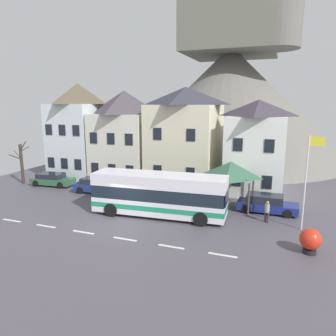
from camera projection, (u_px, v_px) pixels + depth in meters
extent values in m
cube|color=#504B56|center=(119.00, 225.00, 21.56)|extent=(40.00, 60.00, 0.06)
cube|color=silver|center=(12.00, 220.00, 22.34)|extent=(1.60, 0.20, 0.01)
cube|color=silver|center=(46.00, 226.00, 21.32)|extent=(1.60, 0.20, 0.01)
cube|color=silver|center=(84.00, 232.00, 20.30)|extent=(1.60, 0.20, 0.01)
cube|color=silver|center=(125.00, 239.00, 19.28)|extent=(1.60, 0.20, 0.01)
cube|color=silver|center=(171.00, 247.00, 18.26)|extent=(1.60, 0.20, 0.01)
cube|color=silver|center=(223.00, 255.00, 17.24)|extent=(1.60, 0.20, 0.01)
cube|color=silver|center=(80.00, 140.00, 35.62)|extent=(5.12, 5.94, 8.08)
pyramid|color=brown|center=(78.00, 94.00, 34.58)|extent=(5.12, 5.94, 2.24)
cube|color=black|center=(51.00, 162.00, 33.87)|extent=(0.80, 0.06, 1.10)
cube|color=black|center=(64.00, 163.00, 33.29)|extent=(0.80, 0.06, 1.10)
cube|color=black|center=(78.00, 164.00, 32.71)|extent=(0.80, 0.06, 1.10)
cube|color=black|center=(49.00, 130.00, 33.16)|extent=(0.80, 0.06, 1.10)
cube|color=black|center=(62.00, 130.00, 32.58)|extent=(0.80, 0.06, 1.10)
cube|color=black|center=(76.00, 130.00, 32.00)|extent=(0.80, 0.06, 1.10)
cube|color=silver|center=(125.00, 147.00, 33.72)|extent=(5.91, 5.82, 7.08)
pyramid|color=#473F48|center=(124.00, 102.00, 32.77)|extent=(5.91, 5.82, 2.37)
cube|color=black|center=(95.00, 168.00, 32.06)|extent=(0.80, 0.06, 1.10)
cube|color=black|center=(112.00, 169.00, 31.39)|extent=(0.80, 0.06, 1.10)
cube|color=black|center=(130.00, 171.00, 30.72)|extent=(0.80, 0.06, 1.10)
cube|color=black|center=(94.00, 138.00, 31.44)|extent=(0.80, 0.06, 1.10)
cube|color=black|center=(111.00, 139.00, 30.77)|extent=(0.80, 0.06, 1.10)
cube|color=black|center=(129.00, 139.00, 30.10)|extent=(0.80, 0.06, 1.10)
cube|color=beige|center=(185.00, 145.00, 31.90)|extent=(6.41, 6.90, 8.02)
pyramid|color=#343440|center=(186.00, 96.00, 30.93)|extent=(6.41, 6.90, 1.71)
cube|color=black|center=(158.00, 171.00, 29.67)|extent=(0.80, 0.06, 1.10)
cube|color=black|center=(190.00, 173.00, 28.58)|extent=(0.80, 0.06, 1.10)
cube|color=black|center=(157.00, 134.00, 28.97)|extent=(0.80, 0.06, 1.10)
cube|color=black|center=(191.00, 135.00, 27.88)|extent=(0.80, 0.06, 1.10)
cube|color=white|center=(256.00, 154.00, 29.54)|extent=(5.08, 6.71, 7.02)
pyramid|color=#3C3643|center=(259.00, 108.00, 28.68)|extent=(5.08, 6.71, 1.47)
cube|color=black|center=(236.00, 180.00, 27.23)|extent=(0.80, 0.06, 1.10)
cube|color=black|center=(267.00, 182.00, 26.36)|extent=(0.80, 0.06, 1.10)
cube|color=black|center=(238.00, 145.00, 26.61)|extent=(0.80, 0.06, 1.10)
cube|color=black|center=(269.00, 146.00, 25.75)|extent=(0.80, 0.06, 1.10)
cone|color=slate|center=(229.00, 103.00, 46.99)|extent=(33.83, 33.83, 16.30)
cube|color=slate|center=(232.00, 26.00, 44.82)|extent=(12.51, 12.51, 7.96)
cylinder|color=slate|center=(278.00, 13.00, 39.74)|extent=(6.06, 6.06, 8.76)
cube|color=white|center=(159.00, 205.00, 23.19)|extent=(9.92, 3.08, 1.09)
cube|color=#1E8C60|center=(159.00, 204.00, 23.18)|extent=(9.94, 3.11, 0.36)
cube|color=#19232D|center=(159.00, 192.00, 22.99)|extent=(9.82, 3.04, 0.92)
cube|color=white|center=(159.00, 180.00, 22.81)|extent=(9.92, 3.08, 0.86)
cube|color=#19232D|center=(227.00, 198.00, 21.63)|extent=(0.20, 2.05, 0.88)
cylinder|color=black|center=(206.00, 208.00, 23.43)|extent=(1.02, 0.35, 1.00)
cylinder|color=black|center=(201.00, 219.00, 21.23)|extent=(1.02, 0.35, 1.00)
cylinder|color=black|center=(124.00, 201.00, 25.28)|extent=(1.02, 0.35, 1.00)
cylinder|color=black|center=(111.00, 210.00, 23.08)|extent=(1.02, 0.35, 1.00)
cylinder|color=#473D33|center=(214.00, 185.00, 27.47)|extent=(0.14, 0.14, 2.40)
cylinder|color=#473D33|center=(253.00, 188.00, 26.34)|extent=(0.14, 0.14, 2.40)
cylinder|color=#473D33|center=(205.00, 195.00, 24.43)|extent=(0.14, 0.14, 2.40)
cylinder|color=#473D33|center=(249.00, 199.00, 23.31)|extent=(0.14, 0.14, 2.40)
pyramid|color=#346248|center=(231.00, 169.00, 25.02)|extent=(3.60, 3.60, 1.24)
cube|color=navy|center=(98.00, 187.00, 29.30)|extent=(4.48, 2.14, 0.69)
cube|color=#1E232D|center=(96.00, 181.00, 29.24)|extent=(2.74, 1.76, 0.48)
cylinder|color=black|center=(116.00, 188.00, 29.77)|extent=(0.66, 0.26, 0.64)
cylinder|color=black|center=(109.00, 192.00, 28.22)|extent=(0.66, 0.26, 0.64)
cylinder|color=black|center=(89.00, 186.00, 30.47)|extent=(0.66, 0.26, 0.64)
cylinder|color=black|center=(80.00, 190.00, 28.92)|extent=(0.66, 0.26, 0.64)
cube|color=#2D5B3C|center=(53.00, 181.00, 31.82)|extent=(4.35, 2.08, 0.59)
cube|color=#1E232D|center=(51.00, 176.00, 31.77)|extent=(2.65, 1.73, 0.47)
cylinder|color=black|center=(70.00, 181.00, 32.27)|extent=(0.65, 0.25, 0.64)
cylinder|color=black|center=(60.00, 185.00, 30.70)|extent=(0.65, 0.25, 0.64)
cylinder|color=black|center=(46.00, 180.00, 33.00)|extent=(0.65, 0.25, 0.64)
cylinder|color=black|center=(36.00, 183.00, 31.43)|extent=(0.65, 0.25, 0.64)
cube|color=navy|center=(267.00, 206.00, 23.98)|extent=(4.43, 1.74, 0.58)
cube|color=#1E232D|center=(265.00, 198.00, 23.93)|extent=(2.66, 1.53, 0.60)
cylinder|color=black|center=(288.00, 207.00, 24.25)|extent=(0.64, 0.20, 0.64)
cylinder|color=black|center=(288.00, 214.00, 22.75)|extent=(0.64, 0.20, 0.64)
cylinder|color=black|center=(249.00, 203.00, 25.26)|extent=(0.64, 0.20, 0.64)
cylinder|color=black|center=(246.00, 209.00, 23.76)|extent=(0.64, 0.20, 0.64)
cylinder|color=black|center=(217.00, 209.00, 23.59)|extent=(0.16, 0.16, 0.78)
cylinder|color=black|center=(219.00, 210.00, 23.40)|extent=(0.16, 0.16, 0.78)
cylinder|color=#2D382D|center=(218.00, 201.00, 23.36)|extent=(0.33, 0.33, 0.60)
sphere|color=#D1AD89|center=(219.00, 196.00, 23.28)|extent=(0.24, 0.24, 0.24)
cylinder|color=#38332D|center=(265.00, 216.00, 22.04)|extent=(0.15, 0.15, 0.78)
cylinder|color=#38332D|center=(268.00, 217.00, 21.89)|extent=(0.15, 0.15, 0.78)
cylinder|color=gray|center=(267.00, 208.00, 21.84)|extent=(0.33, 0.33, 0.59)
sphere|color=#9E7A60|center=(268.00, 203.00, 21.76)|extent=(0.21, 0.21, 0.21)
cube|color=#33473D|center=(262.00, 197.00, 26.34)|extent=(1.51, 0.45, 0.08)
cube|color=#33473D|center=(262.00, 194.00, 26.51)|extent=(1.51, 0.06, 0.40)
cube|color=#2D2D33|center=(253.00, 199.00, 26.62)|extent=(0.08, 0.36, 0.45)
cube|color=#2D2D33|center=(270.00, 201.00, 26.16)|extent=(0.08, 0.36, 0.45)
cylinder|color=silver|center=(305.00, 184.00, 20.13)|extent=(0.10, 0.10, 6.20)
cube|color=yellow|center=(317.00, 141.00, 19.43)|extent=(0.90, 0.03, 0.56)
cylinder|color=black|center=(309.00, 251.00, 17.43)|extent=(0.70, 0.70, 0.25)
sphere|color=red|center=(311.00, 239.00, 17.29)|extent=(1.17, 1.17, 1.17)
cylinder|color=#382D28|center=(22.00, 164.00, 32.26)|extent=(0.30, 0.30, 4.09)
cylinder|color=#382D28|center=(25.00, 149.00, 32.23)|extent=(0.50, 0.83, 0.50)
cylinder|color=#382D28|center=(23.00, 146.00, 31.62)|extent=(1.07, 0.29, 1.04)
cylinder|color=#382D28|center=(18.00, 155.00, 32.17)|extent=(0.82, 0.15, 0.95)
cylinder|color=#382D28|center=(21.00, 148.00, 32.17)|extent=(0.32, 0.54, 0.80)
cylinder|color=#382D28|center=(15.00, 157.00, 31.83)|extent=(0.81, 0.94, 0.67)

